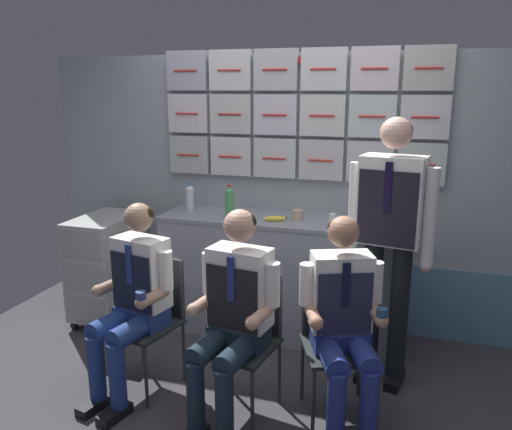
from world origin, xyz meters
TOP-DOWN VIEW (x-y plane):
  - ground at (0.00, 0.00)m, footprint 4.80×4.80m
  - galley_bulkhead at (0.01, 1.37)m, footprint 4.20×0.14m
  - galley_counter at (-0.06, 1.09)m, footprint 1.79×0.53m
  - service_trolley at (-1.46, 0.91)m, footprint 0.40×0.65m
  - folding_chair_left at (-0.65, 0.18)m, footprint 0.48×0.48m
  - crew_member_left at (-0.68, 0.02)m, footprint 0.49×0.63m
  - folding_chair_right at (0.02, 0.12)m, footprint 0.46×0.46m
  - crew_member_right at (-0.01, -0.04)m, footprint 0.50×0.64m
  - folding_chair_by_counter at (0.53, 0.24)m, footprint 0.52×0.52m
  - crew_member_by_counter at (0.60, 0.09)m, footprint 0.53×0.65m
  - crew_member_standing at (0.79, 0.64)m, footprint 0.54×0.32m
  - sparkling_bottle_green at (-0.79, 1.12)m, footprint 0.06×0.06m
  - water_bottle_short at (-0.39, 0.96)m, footprint 0.07×0.07m
  - paper_cup_blue at (0.10, 1.07)m, footprint 0.07×0.07m
  - paper_cup_tan at (0.36, 1.07)m, footprint 0.06×0.06m
  - snack_banana at (-0.05, 0.99)m, footprint 0.17×0.10m

SIDE VIEW (x-z plane):
  - ground at x=0.00m, z-range -0.04..0.00m
  - galley_counter at x=-0.06m, z-range 0.00..0.94m
  - service_trolley at x=-1.46m, z-range 0.03..0.91m
  - folding_chair_left at x=-0.65m, z-range 0.10..0.93m
  - folding_chair_right at x=0.02m, z-range 0.10..0.93m
  - folding_chair_by_counter at x=0.53m, z-range 0.10..0.93m
  - crew_member_by_counter at x=0.60m, z-range 0.05..1.27m
  - crew_member_left at x=-0.68m, z-range 0.05..1.27m
  - crew_member_right at x=-0.01m, z-range 0.06..1.30m
  - snack_banana at x=-0.05m, z-range 0.94..0.98m
  - paper_cup_tan at x=0.36m, z-range 0.94..1.01m
  - paper_cup_blue at x=0.10m, z-range 0.94..1.01m
  - crew_member_standing at x=0.79m, z-range 0.18..1.90m
  - sparkling_bottle_green at x=-0.79m, z-range 0.93..1.15m
  - water_bottle_short at x=-0.39m, z-range 0.93..1.19m
  - galley_bulkhead at x=0.01m, z-range 0.05..2.23m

